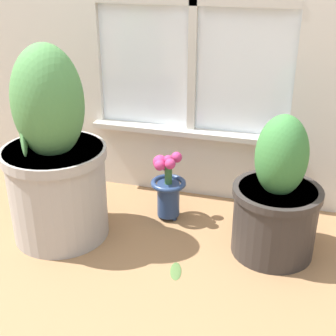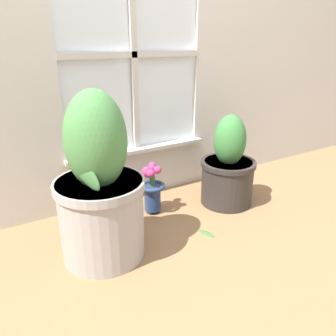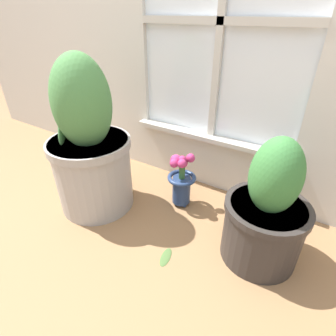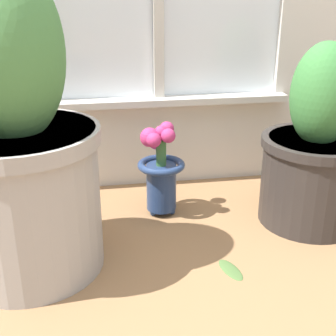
# 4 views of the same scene
# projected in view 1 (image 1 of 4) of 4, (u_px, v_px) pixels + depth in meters

# --- Properties ---
(ground_plane) EXTENTS (10.00, 10.00, 0.00)m
(ground_plane) POSITION_uv_depth(u_px,v_px,m) (150.00, 267.00, 1.81)
(ground_plane) COLOR olive
(potted_plant_left) EXTENTS (0.42, 0.42, 0.81)m
(potted_plant_left) POSITION_uv_depth(u_px,v_px,m) (54.00, 161.00, 1.88)
(potted_plant_left) COLOR #9E9993
(potted_plant_left) RESTS_ON ground_plane
(potted_plant_right) EXTENTS (0.35, 0.35, 0.58)m
(potted_plant_right) POSITION_uv_depth(u_px,v_px,m) (277.00, 201.00, 1.81)
(potted_plant_right) COLOR #2D2826
(potted_plant_right) RESTS_ON ground_plane
(flower_vase) EXTENTS (0.16, 0.16, 0.31)m
(flower_vase) POSITION_uv_depth(u_px,v_px,m) (168.00, 186.00, 2.07)
(flower_vase) COLOR navy
(flower_vase) RESTS_ON ground_plane
(fallen_leaf) EXTENTS (0.07, 0.12, 0.01)m
(fallen_leaf) POSITION_uv_depth(u_px,v_px,m) (176.00, 271.00, 1.78)
(fallen_leaf) COLOR #476633
(fallen_leaf) RESTS_ON ground_plane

